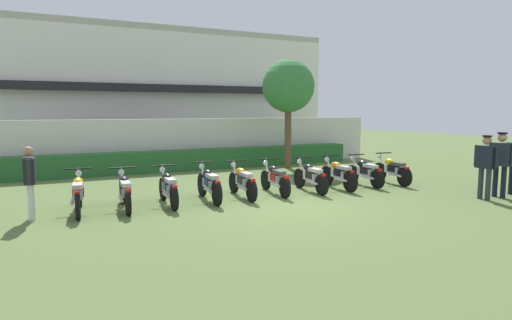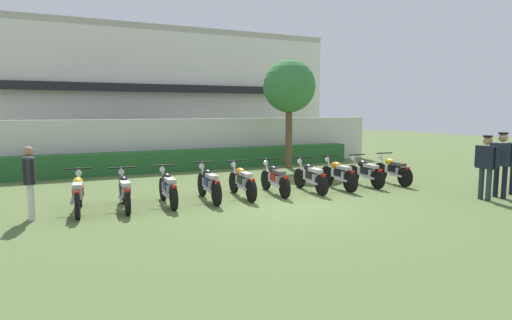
% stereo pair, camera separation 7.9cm
% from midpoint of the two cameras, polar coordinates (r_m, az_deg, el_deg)
% --- Properties ---
extents(ground, '(60.00, 60.00, 0.00)m').
position_cam_midpoint_polar(ground, '(10.57, 3.92, -6.13)').
color(ground, '#566B38').
extents(building, '(18.15, 6.50, 6.47)m').
position_cam_midpoint_polar(building, '(24.70, -13.96, 8.57)').
color(building, white).
rests_on(building, ground).
extents(compound_wall, '(17.25, 0.30, 1.99)m').
position_cam_midpoint_polar(compound_wall, '(17.66, -8.87, 2.23)').
color(compound_wall, silver).
rests_on(compound_wall, ground).
extents(hedge_row, '(13.80, 0.70, 0.79)m').
position_cam_midpoint_polar(hedge_row, '(17.06, -8.15, 0.07)').
color(hedge_row, '#28602D').
rests_on(hedge_row, ground).
extents(parked_car, '(4.64, 2.38, 1.89)m').
position_cam_midpoint_polar(parked_car, '(19.27, -17.35, 2.20)').
color(parked_car, black).
rests_on(parked_car, ground).
extents(tree_near_inspector, '(2.09, 2.09, 4.33)m').
position_cam_midpoint_polar(tree_near_inspector, '(17.30, 4.20, 9.67)').
color(tree_near_inspector, brown).
rests_on(tree_near_inspector, ground).
extents(motorcycle_in_row_0, '(0.60, 1.95, 0.97)m').
position_cam_midpoint_polar(motorcycle_in_row_0, '(10.58, -22.79, -4.11)').
color(motorcycle_in_row_0, black).
rests_on(motorcycle_in_row_0, ground).
extents(motorcycle_in_row_1, '(0.60, 1.90, 0.95)m').
position_cam_midpoint_polar(motorcycle_in_row_1, '(10.59, -17.31, -3.95)').
color(motorcycle_in_row_1, black).
rests_on(motorcycle_in_row_1, ground).
extents(motorcycle_in_row_2, '(0.60, 1.86, 0.95)m').
position_cam_midpoint_polar(motorcycle_in_row_2, '(10.79, -11.84, -3.58)').
color(motorcycle_in_row_2, black).
rests_on(motorcycle_in_row_2, ground).
extents(motorcycle_in_row_3, '(0.60, 1.93, 0.97)m').
position_cam_midpoint_polar(motorcycle_in_row_3, '(11.12, -6.48, -3.12)').
color(motorcycle_in_row_3, black).
rests_on(motorcycle_in_row_3, ground).
extents(motorcycle_in_row_4, '(0.60, 1.93, 0.95)m').
position_cam_midpoint_polar(motorcycle_in_row_4, '(11.50, -2.05, -2.80)').
color(motorcycle_in_row_4, black).
rests_on(motorcycle_in_row_4, ground).
extents(motorcycle_in_row_5, '(0.60, 1.91, 0.95)m').
position_cam_midpoint_polar(motorcycle_in_row_5, '(11.99, 2.34, -2.44)').
color(motorcycle_in_row_5, black).
rests_on(motorcycle_in_row_5, ground).
extents(motorcycle_in_row_6, '(0.60, 1.87, 0.95)m').
position_cam_midpoint_polar(motorcycle_in_row_6, '(12.42, 7.06, -2.16)').
color(motorcycle_in_row_6, black).
rests_on(motorcycle_in_row_6, ground).
extents(motorcycle_in_row_7, '(0.60, 1.83, 0.97)m').
position_cam_midpoint_polar(motorcycle_in_row_7, '(12.94, 10.74, -1.82)').
color(motorcycle_in_row_7, black).
rests_on(motorcycle_in_row_7, ground).
extents(motorcycle_in_row_8, '(0.60, 1.80, 0.94)m').
position_cam_midpoint_polar(motorcycle_in_row_8, '(13.69, 14.12, -1.50)').
color(motorcycle_in_row_8, black).
rests_on(motorcycle_in_row_8, ground).
extents(motorcycle_in_row_9, '(0.60, 1.81, 0.96)m').
position_cam_midpoint_polar(motorcycle_in_row_9, '(14.28, 17.51, -1.24)').
color(motorcycle_in_row_9, black).
rests_on(motorcycle_in_row_9, ground).
extents(inspector_person, '(0.22, 0.65, 1.58)m').
position_cam_midpoint_polar(inspector_person, '(10.29, -28.13, -2.03)').
color(inspector_person, silver).
rests_on(inspector_person, ground).
extents(officer_0, '(0.24, 0.67, 1.69)m').
position_cam_midpoint_polar(officer_0, '(12.61, 28.13, -0.20)').
color(officer_0, '#28333D').
rests_on(officer_0, ground).
extents(officer_1, '(0.25, 0.69, 1.75)m').
position_cam_midpoint_polar(officer_1, '(13.12, 29.69, 0.15)').
color(officer_1, black).
rests_on(officer_1, ground).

